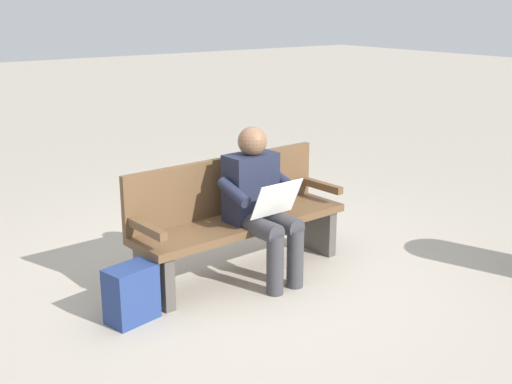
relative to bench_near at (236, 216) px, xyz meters
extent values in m
plane|color=#A89E8E|center=(0.00, 0.07, -0.46)|extent=(40.00, 40.00, 0.00)
cube|color=brown|center=(0.00, 0.07, -0.04)|extent=(1.83, 0.59, 0.06)
cube|color=brown|center=(0.01, -0.14, 0.22)|extent=(1.80, 0.16, 0.45)
cube|color=brown|center=(-0.85, 0.02, 0.11)|extent=(0.09, 0.48, 0.06)
cube|color=brown|center=(0.84, 0.12, 0.11)|extent=(0.09, 0.48, 0.06)
cube|color=#4C4742|center=(-0.80, 0.02, -0.26)|extent=(0.11, 0.44, 0.39)
cube|color=#4C4742|center=(0.79, 0.12, -0.26)|extent=(0.11, 0.44, 0.39)
cube|color=#1E2338|center=(-0.06, 0.12, 0.25)|extent=(0.41, 0.24, 0.52)
sphere|color=brown|center=(-0.06, 0.14, 0.61)|extent=(0.22, 0.22, 0.22)
cylinder|color=#38383D|center=(-0.17, 0.32, 0.01)|extent=(0.18, 0.43, 0.15)
cylinder|color=#38383D|center=(0.03, 0.33, 0.01)|extent=(0.18, 0.43, 0.15)
cylinder|color=#38383D|center=(-0.18, 0.51, -0.23)|extent=(0.13, 0.13, 0.45)
cylinder|color=#38383D|center=(0.02, 0.52, -0.23)|extent=(0.13, 0.13, 0.45)
cylinder|color=#1E2338|center=(-0.30, 0.20, 0.28)|extent=(0.11, 0.32, 0.18)
cylinder|color=#1E2338|center=(0.18, 0.23, 0.28)|extent=(0.11, 0.32, 0.18)
cube|color=silver|center=(-0.07, 0.42, 0.23)|extent=(0.41, 0.16, 0.27)
cube|color=navy|center=(1.05, 0.29, -0.27)|extent=(0.37, 0.27, 0.39)
cube|color=navy|center=(1.08, 0.16, -0.32)|extent=(0.24, 0.09, 0.17)
camera|label=1|loc=(2.76, 4.02, 1.62)|focal=46.17mm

